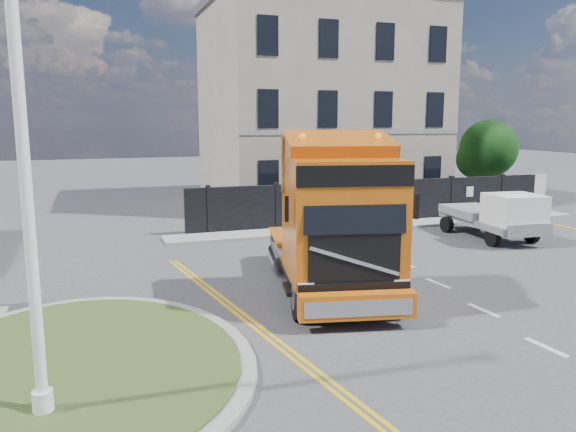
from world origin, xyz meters
name	(u,v)px	position (x,y,z in m)	size (l,w,h in m)	color
ground	(342,290)	(0.00, 0.00, 0.00)	(120.00, 120.00, 0.00)	#424244
traffic_island	(79,365)	(-7.00, -3.00, 0.08)	(6.80, 6.80, 0.17)	gray
hoarding_fence	(388,202)	(6.55, 9.00, 1.00)	(18.80, 0.25, 2.00)	black
georgian_building	(318,103)	(6.00, 16.50, 5.77)	(12.30, 10.30, 12.80)	#BBAD95
tree	(485,151)	(14.38, 12.10, 3.05)	(3.20, 3.20, 4.80)	#382619
pavement_far	(387,225)	(6.00, 8.10, 0.06)	(20.00, 1.60, 0.12)	gray
truck	(336,228)	(-0.49, -0.61, 1.95)	(4.18, 7.67, 4.35)	black
flatbed_pickup	(504,216)	(8.72, 3.72, 1.06)	(2.36, 4.90, 1.97)	gray
lamppost_island	(23,153)	(-7.50, -4.83, 4.30)	(0.25, 0.51, 8.26)	white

